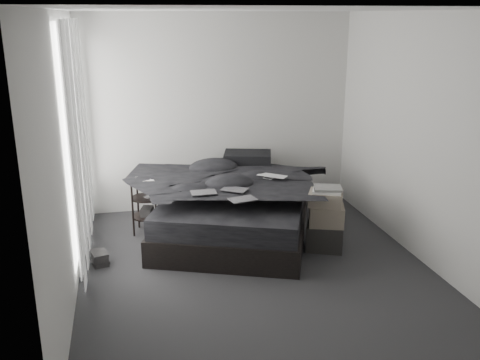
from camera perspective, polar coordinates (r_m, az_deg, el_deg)
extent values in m
cube|color=#2A2A2D|center=(5.66, 1.79, -9.64)|extent=(3.60, 4.20, 0.01)
cube|color=white|center=(5.05, 2.08, 17.71)|extent=(3.60, 4.20, 0.01)
cube|color=silver|center=(7.21, -2.27, 7.17)|extent=(3.60, 0.01, 2.60)
cube|color=silver|center=(3.31, 11.08, -5.39)|extent=(3.60, 0.01, 2.60)
cube|color=silver|center=(5.07, -18.18, 2.02)|extent=(0.01, 4.20, 2.60)
cube|color=silver|center=(5.91, 19.13, 3.99)|extent=(0.01, 4.20, 2.60)
cube|color=white|center=(5.93, -17.31, 4.71)|extent=(0.02, 2.00, 2.30)
cube|color=white|center=(5.94, -16.77, 4.09)|extent=(0.06, 2.12, 2.48)
cube|color=black|center=(6.50, -0.41, -4.51)|extent=(2.33, 2.63, 0.30)
cube|color=black|center=(6.41, -0.42, -2.32)|extent=(2.25, 2.55, 0.23)
imported|color=black|center=(6.28, -0.50, -0.38)|extent=(2.18, 2.32, 0.25)
cube|color=black|center=(7.16, 0.25, 1.38)|extent=(0.77, 0.65, 0.15)
cube|color=black|center=(7.09, 0.82, 2.42)|extent=(0.70, 0.57, 0.14)
imported|color=silver|center=(6.29, 3.26, 0.96)|extent=(0.41, 0.39, 0.03)
cube|color=black|center=(5.80, -3.93, -0.58)|extent=(0.28, 0.18, 0.01)
cube|color=black|center=(5.89, -0.58, -0.21)|extent=(0.33, 0.30, 0.01)
cube|color=black|center=(5.57, 0.28, -1.17)|extent=(0.31, 0.24, 0.01)
cylinder|color=black|center=(6.58, -9.92, -2.76)|extent=(0.45, 0.45, 0.67)
cube|color=white|center=(6.47, -10.01, 0.07)|extent=(0.27, 0.21, 0.01)
cube|color=black|center=(5.95, -14.74, -8.00)|extent=(0.20, 0.25, 0.15)
cube|color=black|center=(6.16, 9.00, -5.98)|extent=(0.50, 0.45, 0.30)
cube|color=#6E6356|center=(6.06, 9.20, -3.72)|extent=(0.46, 0.41, 0.23)
cube|color=#6E6356|center=(6.00, 9.12, -1.95)|extent=(0.45, 0.42, 0.16)
cube|color=silver|center=(5.97, 9.25, -1.10)|extent=(0.38, 0.35, 0.03)
cube|color=silver|center=(5.95, 9.35, -0.86)|extent=(0.36, 0.31, 0.03)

